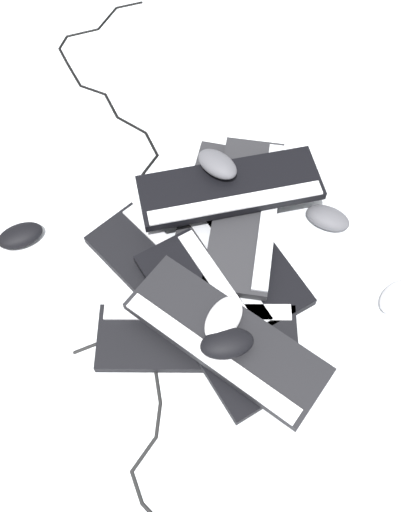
{
  "coord_description": "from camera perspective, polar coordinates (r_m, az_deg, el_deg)",
  "views": [
    {
      "loc": [
        0.55,
        -0.11,
        1.2
      ],
      "look_at": [
        -0.07,
        0.04,
        0.04
      ],
      "focal_mm": 40.0,
      "sensor_mm": 36.0,
      "label": 1
    }
  ],
  "objects": [
    {
      "name": "mouse_6",
      "position": [
        1.45,
        -17.99,
        1.95
      ],
      "size": [
        0.09,
        0.12,
        0.04
      ],
      "primitive_type": "ellipsoid",
      "rotation": [
        0.0,
        0.0,
        4.91
      ],
      "color": "black",
      "rests_on": "ground"
    },
    {
      "name": "mouse_0",
      "position": [
        1.44,
        12.17,
        3.73
      ],
      "size": [
        0.12,
        0.13,
        0.04
      ],
      "primitive_type": "ellipsoid",
      "rotation": [
        0.0,
        0.0,
        0.91
      ],
      "color": "#4C4C51",
      "rests_on": "ground"
    },
    {
      "name": "keyboard_3",
      "position": [
        1.33,
        -3.65,
        -2.33
      ],
      "size": [
        0.46,
        0.35,
        0.03
      ],
      "color": "black",
      "rests_on": "ground"
    },
    {
      "name": "keyboard_6",
      "position": [
        1.2,
        2.06,
        -8.25
      ],
      "size": [
        0.43,
        0.4,
        0.03
      ],
      "color": "black",
      "rests_on": "keyboard_5"
    },
    {
      "name": "mouse_5",
      "position": [
        1.28,
        -2.27,
        -3.29
      ],
      "size": [
        0.11,
        0.07,
        0.04
      ],
      "primitive_type": "ellipsoid",
      "rotation": [
        0.0,
        0.0,
        6.21
      ],
      "color": "black",
      "rests_on": "keyboard_3"
    },
    {
      "name": "keyboard_7",
      "position": [
        1.39,
        2.54,
        6.77
      ],
      "size": [
        0.15,
        0.44,
        0.03
      ],
      "color": "black",
      "rests_on": "keyboard_4"
    },
    {
      "name": "mouse_4",
      "position": [
        1.39,
        1.25,
        9.17
      ],
      "size": [
        0.13,
        0.12,
        0.04
      ],
      "primitive_type": "ellipsoid",
      "rotation": [
        0.0,
        0.0,
        0.61
      ],
      "color": "#4C4C51",
      "rests_on": "keyboard_7"
    },
    {
      "name": "ground_plane",
      "position": [
        1.32,
        -0.78,
        -3.97
      ],
      "size": [
        3.2,
        3.2,
        0.0
      ],
      "primitive_type": "plane",
      "color": "silver"
    },
    {
      "name": "keyboard_2",
      "position": [
        1.41,
        0.85,
        4.0
      ],
      "size": [
        0.46,
        0.32,
        0.03
      ],
      "color": "#232326",
      "rests_on": "ground"
    },
    {
      "name": "keyboard_0",
      "position": [
        1.27,
        -0.76,
        -8.07
      ],
      "size": [
        0.25,
        0.46,
        0.03
      ],
      "color": "black",
      "rests_on": "ground"
    },
    {
      "name": "keyboard_5",
      "position": [
        1.25,
        0.72,
        -6.22
      ],
      "size": [
        0.46,
        0.28,
        0.03
      ],
      "color": "black",
      "rests_on": "keyboard_0"
    },
    {
      "name": "mouse_1",
      "position": [
        1.18,
        1.88,
        -6.27
      ],
      "size": [
        0.13,
        0.12,
        0.04
      ],
      "primitive_type": "ellipsoid",
      "rotation": [
        0.0,
        0.0,
        2.39
      ],
      "color": "silver",
      "rests_on": "keyboard_6"
    },
    {
      "name": "keyboard_4",
      "position": [
        1.39,
        4.17,
        4.29
      ],
      "size": [
        0.46,
        0.3,
        0.03
      ],
      "color": "#232326",
      "rests_on": "keyboard_1"
    },
    {
      "name": "mouse_3",
      "position": [
        1.37,
        18.82,
        -3.86
      ],
      "size": [
        0.11,
        0.13,
        0.04
      ],
      "primitive_type": "ellipsoid",
      "rotation": [
        0.0,
        0.0,
        5.21
      ],
      "color": "#B7B7BC",
      "rests_on": "ground"
    },
    {
      "name": "keyboard_1",
      "position": [
        1.37,
        3.16,
        1.1
      ],
      "size": [
        0.46,
        0.27,
        0.03
      ],
      "color": "black",
      "rests_on": "ground"
    },
    {
      "name": "cable_0",
      "position": [
        1.22,
        -5.74,
        -18.69
      ],
      "size": [
        0.59,
        0.18,
        0.01
      ],
      "color": "black",
      "rests_on": "ground"
    },
    {
      "name": "cable_1",
      "position": [
        1.77,
        -9.94,
        17.51
      ],
      "size": [
        0.68,
        0.28,
        0.01
      ],
      "color": "black",
      "rests_on": "ground"
    },
    {
      "name": "mouse_2",
      "position": [
        1.16,
        2.21,
        -8.73
      ],
      "size": [
        0.07,
        0.11,
        0.04
      ],
      "primitive_type": "ellipsoid",
      "rotation": [
        0.0,
        0.0,
        4.67
      ],
      "color": "black",
      "rests_on": "keyboard_6"
    }
  ]
}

